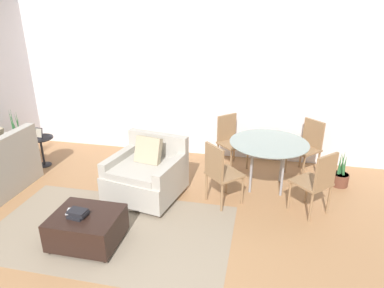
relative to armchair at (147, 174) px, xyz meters
The scene contains 15 objects.
wall_back 2.01m from the armchair, 80.31° to the left, with size 12.00×0.06×2.75m.
area_rug 0.99m from the armchair, 100.38° to the right, with size 2.98×1.71×0.01m.
armchair is the anchor object (origin of this frame).
ottoman 1.23m from the armchair, 105.42° to the right, with size 0.77×0.65×0.38m.
book_stack 1.29m from the armchair, 107.30° to the right, with size 0.23×0.20×0.08m.
tv_remote_primary 1.29m from the armchair, 114.98° to the right, with size 0.08×0.15×0.01m.
potted_plant 2.65m from the armchair, 166.13° to the left, with size 0.36×0.36×1.00m.
side_table 2.19m from the armchair, 164.41° to the left, with size 0.43×0.43×0.52m.
picture_frame 2.20m from the armchair, 164.41° to the left, with size 0.13×0.07×0.17m.
dining_table 1.84m from the armchair, 20.64° to the left, with size 1.16×1.16×0.74m.
dining_chair_near_left 1.07m from the armchair, ahead, with size 0.59×0.59×0.90m.
dining_chair_near_right 2.34m from the armchair, ahead, with size 0.59×0.59×0.90m.
dining_chair_far_left 1.66m from the armchair, 50.27° to the left, with size 0.59×0.59×0.90m.
dining_chair_far_right 2.66m from the armchair, 28.67° to the left, with size 0.59×0.59×0.90m.
potted_plant_small 2.98m from the armchair, 18.09° to the left, with size 0.25×0.25×0.57m.
Camera 1 is at (1.28, -2.30, 2.60)m, focal length 32.00 mm.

